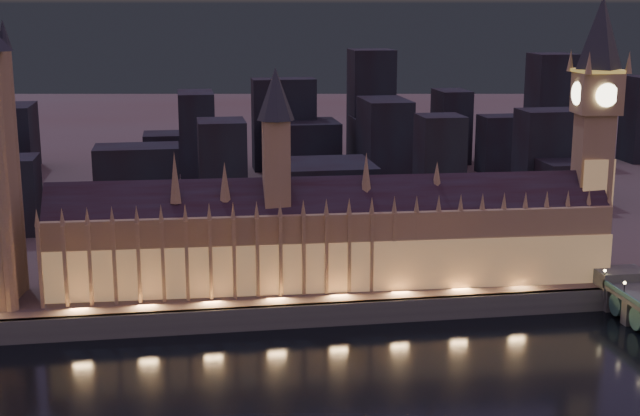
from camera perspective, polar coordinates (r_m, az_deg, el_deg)
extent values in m
plane|color=black|center=(267.74, 0.84, -10.63)|extent=(2000.00, 2000.00, 0.00)
cube|color=brown|center=(769.72, -5.93, 5.19)|extent=(2000.00, 960.00, 8.00)
cube|color=#485247|center=(303.86, -0.51, -6.88)|extent=(2000.00, 2.50, 8.00)
cube|color=#997F4F|center=(319.82, 0.81, -2.48)|extent=(200.64, 28.01, 28.00)
cube|color=tan|center=(311.52, 1.14, -3.86)|extent=(200.00, 0.50, 18.00)
cube|color=black|center=(315.72, 0.82, 0.50)|extent=(200.49, 24.28, 16.26)
cube|color=#997F4F|center=(310.37, -2.81, 2.71)|extent=(9.00, 9.00, 32.00)
cone|color=#25292E|center=(306.92, -2.86, 7.31)|extent=(13.00, 13.00, 18.00)
cube|color=#997F4F|center=(308.59, -17.48, -3.67)|extent=(1.20, 1.20, 28.00)
cone|color=#997F4F|center=(304.91, -17.68, -0.58)|extent=(2.00, 2.00, 6.00)
cube|color=#997F4F|center=(307.49, -16.00, -3.63)|extent=(1.20, 1.20, 28.00)
cone|color=#997F4F|center=(303.80, -16.19, -0.52)|extent=(2.00, 2.00, 6.00)
cube|color=#997F4F|center=(306.59, -14.52, -3.59)|extent=(1.20, 1.20, 28.00)
cone|color=#997F4F|center=(302.90, -14.69, -0.47)|extent=(2.00, 2.00, 6.00)
cube|color=#997F4F|center=(305.91, -13.02, -3.54)|extent=(1.20, 1.20, 28.00)
cone|color=#997F4F|center=(302.20, -13.18, -0.42)|extent=(2.00, 2.00, 6.00)
cube|color=#997F4F|center=(305.43, -11.52, -3.50)|extent=(1.20, 1.20, 28.00)
cone|color=#997F4F|center=(301.72, -11.66, -0.36)|extent=(2.00, 2.00, 6.00)
cube|color=#997F4F|center=(305.16, -10.02, -3.44)|extent=(1.20, 1.20, 28.00)
cone|color=#997F4F|center=(301.44, -10.15, -0.31)|extent=(2.00, 2.00, 6.00)
cube|color=#997F4F|center=(305.10, -8.52, -3.39)|extent=(1.20, 1.20, 28.00)
cone|color=#997F4F|center=(301.38, -8.63, -0.26)|extent=(2.00, 2.00, 6.00)
cube|color=#997F4F|center=(305.25, -7.01, -3.34)|extent=(1.20, 1.20, 28.00)
cone|color=#997F4F|center=(301.53, -7.11, -0.20)|extent=(2.00, 2.00, 6.00)
cube|color=#997F4F|center=(305.61, -5.51, -3.28)|extent=(1.20, 1.20, 28.00)
cone|color=#997F4F|center=(301.90, -5.59, -0.15)|extent=(2.00, 2.00, 6.00)
cube|color=#997F4F|center=(306.17, -4.02, -3.22)|extent=(1.20, 1.20, 28.00)
cone|color=#997F4F|center=(302.47, -4.08, -0.09)|extent=(2.00, 2.00, 6.00)
cube|color=#997F4F|center=(306.95, -2.53, -3.16)|extent=(1.20, 1.20, 28.00)
cone|color=#997F4F|center=(303.25, -2.57, -0.04)|extent=(2.00, 2.00, 6.00)
cube|color=#997F4F|center=(307.93, -1.05, -3.09)|extent=(1.20, 1.20, 28.00)
cone|color=#997F4F|center=(304.25, -1.08, 0.02)|extent=(2.00, 2.00, 6.00)
cube|color=#997F4F|center=(309.11, 0.42, -3.03)|extent=(1.20, 1.20, 28.00)
cone|color=#997F4F|center=(305.45, 0.41, 0.07)|extent=(2.00, 2.00, 6.00)
cube|color=#997F4F|center=(310.50, 1.88, -2.96)|extent=(1.20, 1.20, 28.00)
cone|color=#997F4F|center=(306.85, 1.88, 0.12)|extent=(2.00, 2.00, 6.00)
cube|color=#997F4F|center=(312.09, 3.32, -2.89)|extent=(1.20, 1.20, 28.00)
cone|color=#997F4F|center=(308.45, 3.34, 0.18)|extent=(2.00, 2.00, 6.00)
cube|color=#997F4F|center=(313.87, 4.75, -2.82)|extent=(1.20, 1.20, 28.00)
cone|color=#997F4F|center=(310.26, 4.78, 0.23)|extent=(2.00, 2.00, 6.00)
cube|color=#997F4F|center=(315.84, 6.16, -2.76)|extent=(1.20, 1.20, 28.00)
cone|color=#997F4F|center=(312.25, 6.21, 0.28)|extent=(2.00, 2.00, 6.00)
cube|color=#997F4F|center=(318.00, 7.55, -2.68)|extent=(1.20, 1.20, 28.00)
cone|color=#997F4F|center=(314.44, 7.61, 0.33)|extent=(2.00, 2.00, 6.00)
cube|color=#997F4F|center=(320.35, 8.93, -2.61)|extent=(1.20, 1.20, 28.00)
cone|color=#997F4F|center=(316.81, 9.00, 0.38)|extent=(2.00, 2.00, 6.00)
cube|color=#997F4F|center=(322.88, 10.28, -2.54)|extent=(1.20, 1.20, 28.00)
cone|color=#997F4F|center=(319.37, 10.37, 0.43)|extent=(2.00, 2.00, 6.00)
cube|color=#997F4F|center=(325.59, 11.61, -2.47)|extent=(1.20, 1.20, 28.00)
cone|color=#997F4F|center=(322.11, 11.71, 0.47)|extent=(2.00, 2.00, 6.00)
cube|color=#997F4F|center=(328.47, 12.92, -2.40)|extent=(1.20, 1.20, 28.00)
cone|color=#997F4F|center=(325.02, 13.03, 0.52)|extent=(2.00, 2.00, 6.00)
cube|color=#997F4F|center=(331.51, 14.20, -2.33)|extent=(1.20, 1.20, 28.00)
cone|color=#997F4F|center=(328.10, 14.32, 0.57)|extent=(2.00, 2.00, 6.00)
cube|color=#997F4F|center=(334.73, 15.46, -2.26)|extent=(1.20, 1.20, 28.00)
cone|color=#997F4F|center=(331.34, 15.59, 0.61)|extent=(2.00, 2.00, 6.00)
cube|color=#997F4F|center=(338.10, 16.69, -2.18)|extent=(1.20, 1.20, 28.00)
cone|color=#997F4F|center=(334.75, 16.84, 0.65)|extent=(2.00, 2.00, 6.00)
cube|color=#997F4F|center=(341.62, 17.90, -2.11)|extent=(1.20, 1.20, 28.00)
cone|color=#997F4F|center=(338.30, 18.06, 0.69)|extent=(2.00, 2.00, 6.00)
cone|color=#997F4F|center=(309.09, -9.27, 1.95)|extent=(4.40, 4.40, 18.00)
cone|color=#997F4F|center=(309.87, -6.11, 1.69)|extent=(4.40, 4.40, 14.00)
cone|color=#997F4F|center=(316.18, 2.97, 2.16)|extent=(4.40, 4.40, 16.00)
cone|color=#997F4F|center=(322.96, 7.48, 1.94)|extent=(4.40, 4.40, 12.00)
cylinder|color=#997F4F|center=(303.31, -19.66, 1.35)|extent=(4.40, 4.40, 84.14)
cylinder|color=#997F4F|center=(324.58, -18.99, 2.12)|extent=(4.40, 4.40, 84.14)
cone|color=#25292E|center=(319.68, -19.61, 10.43)|extent=(5.20, 5.20, 10.00)
cube|color=#997F4F|center=(346.02, 16.90, 0.87)|extent=(13.40, 13.40, 60.00)
cube|color=tan|center=(342.31, 17.26, -0.66)|extent=(12.00, 0.50, 44.00)
cube|color=#997F4F|center=(340.52, 17.31, 7.04)|extent=(15.00, 15.00, 14.85)
cube|color=#F2C64C|center=(339.87, 17.40, 8.38)|extent=(15.75, 15.75, 1.20)
cone|color=#25292E|center=(339.19, 17.56, 10.67)|extent=(18.00, 18.00, 26.00)
cylinder|color=#FFF2BF|center=(333.63, 17.90, 6.89)|extent=(8.40, 0.50, 8.40)
cylinder|color=#FFF2BF|center=(347.45, 16.75, 7.18)|extent=(8.40, 0.50, 8.40)
cylinder|color=#FFF2BF|center=(337.15, 16.12, 7.06)|extent=(0.50, 8.40, 8.40)
cylinder|color=#FFF2BF|center=(344.03, 18.48, 7.01)|extent=(0.50, 8.40, 8.40)
cone|color=#997F4F|center=(329.63, 16.84, 8.89)|extent=(2.60, 2.60, 8.00)
cone|color=#997F4F|center=(343.16, 15.75, 9.09)|extent=(2.60, 2.60, 8.00)
cone|color=#997F4F|center=(336.43, 19.17, 8.80)|extent=(2.60, 2.60, 8.00)
cone|color=#997F4F|center=(349.70, 18.01, 9.01)|extent=(2.60, 2.60, 8.00)
cube|color=#485247|center=(340.82, 18.59, -4.52)|extent=(17.53, 12.00, 9.50)
cylinder|color=black|center=(319.64, 18.89, -4.95)|extent=(0.30, 0.30, 4.40)
sphere|color=#FFD88C|center=(318.97, 18.92, -4.55)|extent=(1.00, 1.00, 1.00)
cube|color=#485247|center=(337.94, 18.92, -5.48)|extent=(15.77, 4.00, 9.50)
cylinder|color=black|center=(331.68, 17.75, -4.22)|extent=(0.30, 0.30, 4.40)
sphere|color=#FFD88C|center=(331.04, 17.78, -3.84)|extent=(1.00, 1.00, 1.00)
cylinder|color=#2B6354|center=(331.90, 19.50, -5.79)|extent=(15.42, 8.00, 8.00)
cube|color=black|center=(390.91, 3.06, -0.02)|extent=(19.03, 19.80, 22.90)
cube|color=black|center=(407.75, 7.63, 2.39)|extent=(19.65, 20.18, 50.37)
cube|color=black|center=(547.72, 3.10, 4.17)|extent=(19.44, 30.73, 31.25)
cube|color=black|center=(543.74, -2.33, 5.39)|extent=(37.76, 19.44, 55.12)
cube|color=black|center=(496.64, -7.90, 4.38)|extent=(18.99, 34.57, 52.15)
cube|color=black|center=(406.04, -6.27, 2.23)|extent=(21.11, 25.14, 48.23)
cube|color=black|center=(418.63, -11.57, 1.50)|extent=(38.19, 23.57, 35.73)
cube|color=black|center=(576.88, 13.71, 3.74)|extent=(43.78, 39.06, 20.72)
cube|color=black|center=(571.15, -18.76, 4.30)|extent=(19.72, 40.72, 39.77)
cube|color=black|center=(532.95, -1.28, 3.92)|extent=(44.53, 36.65, 30.93)
cube|color=black|center=(548.48, -9.09, 3.59)|extent=(40.45, 27.15, 22.80)
cube|color=black|center=(414.56, -19.18, 0.79)|extent=(24.19, 23.03, 33.77)
cube|color=black|center=(506.36, 4.14, 4.33)|extent=(24.63, 41.01, 46.88)
cube|color=black|center=(430.95, 0.43, 1.33)|extent=(44.15, 42.43, 24.47)
cube|color=black|center=(476.71, 14.35, 3.37)|extent=(30.39, 22.61, 46.03)
cube|color=black|center=(542.72, 11.65, 4.01)|extent=(28.33, 19.81, 34.40)
cube|color=black|center=(462.05, 15.26, 1.57)|extent=(24.83, 31.49, 23.02)
cube|color=black|center=(574.94, 8.38, 5.20)|extent=(19.19, 29.53, 45.83)
cube|color=black|center=(558.25, 3.28, 6.43)|extent=(26.00, 26.00, 71.62)
cube|color=black|center=(595.08, 14.52, 6.27)|extent=(26.00, 26.00, 68.12)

